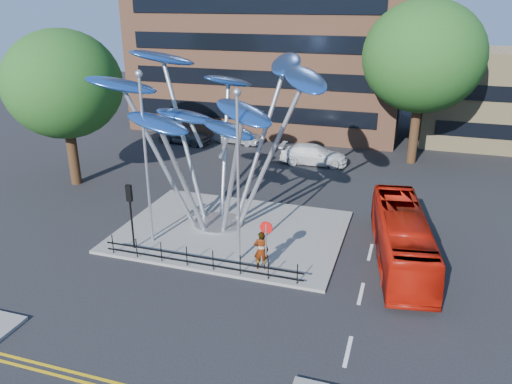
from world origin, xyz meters
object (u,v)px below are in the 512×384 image
(parked_car_left, at_px, (185,134))
(parked_car_right, at_px, (314,155))
(red_bus, at_px, (402,238))
(parked_car_mid, at_px, (238,136))
(leaf_sculpture, at_px, (215,105))
(no_entry_sign_island, at_px, (266,237))
(traffic_light_island, at_px, (130,203))
(tree_left, at_px, (63,85))
(street_lamp_right, at_px, (238,163))
(tree_right, at_px, (423,57))
(pedestrian, at_px, (261,250))
(street_lamp_left, at_px, (145,145))

(parked_car_left, relative_size, parked_car_right, 0.91)
(red_bus, distance_m, parked_car_mid, 22.80)
(leaf_sculpture, xyz_separation_m, no_entry_sign_island, (4.07, -4.16, -5.06))
(traffic_light_island, xyz_separation_m, parked_car_left, (-6.24, 19.10, -1.81))
(tree_left, relative_size, no_entry_sign_island, 4.21)
(leaf_sculpture, bearing_deg, street_lamp_right, -55.09)
(parked_car_left, bearing_deg, tree_right, -81.14)
(no_entry_sign_island, distance_m, pedestrian, 0.75)
(leaf_sculpture, distance_m, no_entry_sign_island, 7.71)
(no_entry_sign_island, height_order, pedestrian, no_entry_sign_island)
(tree_left, relative_size, parked_car_mid, 2.45)
(pedestrian, xyz_separation_m, parked_car_mid, (-8.51, 20.45, -0.41))
(tree_left, relative_size, parked_car_right, 1.99)
(street_lamp_left, bearing_deg, parked_car_left, 110.41)
(street_lamp_left, height_order, parked_car_right, street_lamp_left)
(street_lamp_left, height_order, parked_car_left, street_lamp_left)
(tree_right, height_order, street_lamp_right, tree_right)
(parked_car_left, bearing_deg, tree_left, 174.26)
(street_lamp_right, bearing_deg, tree_left, 154.23)
(leaf_sculpture, distance_m, parked_car_left, 18.53)
(tree_right, bearing_deg, street_lamp_right, -111.54)
(pedestrian, bearing_deg, tree_left, -37.70)
(parked_car_left, height_order, parked_car_mid, parked_car_left)
(pedestrian, bearing_deg, parked_car_left, -68.01)
(leaf_sculpture, distance_m, pedestrian, 8.09)
(street_lamp_right, bearing_deg, parked_car_left, 122.25)
(tree_right, distance_m, pedestrian, 21.61)
(street_lamp_left, distance_m, no_entry_sign_island, 7.47)
(parked_car_right, bearing_deg, parked_car_left, 75.69)
(tree_left, relative_size, street_lamp_left, 1.17)
(red_bus, bearing_deg, tree_right, 80.38)
(no_entry_sign_island, bearing_deg, parked_car_right, 94.10)
(street_lamp_right, bearing_deg, traffic_light_island, -174.81)
(tree_right, distance_m, street_lamp_left, 22.49)
(tree_left, height_order, leaf_sculpture, tree_left)
(tree_left, height_order, no_entry_sign_island, tree_left)
(street_lamp_left, bearing_deg, no_entry_sign_island, -8.61)
(street_lamp_right, relative_size, pedestrian, 4.35)
(tree_right, height_order, traffic_light_island, tree_right)
(tree_left, height_order, street_lamp_left, tree_left)
(pedestrian, distance_m, parked_car_left, 23.11)
(tree_right, distance_m, leaf_sculpture, 18.37)
(tree_left, distance_m, pedestrian, 18.37)
(pedestrian, relative_size, parked_car_right, 0.37)
(parked_car_left, bearing_deg, red_bus, -122.39)
(leaf_sculpture, bearing_deg, parked_car_mid, 106.01)
(street_lamp_right, distance_m, pedestrian, 4.22)
(no_entry_sign_island, xyz_separation_m, pedestrian, (-0.23, -0.02, -0.71))
(no_entry_sign_island, xyz_separation_m, parked_car_left, (-13.24, 19.08, -1.01))
(leaf_sculpture, relative_size, street_lamp_right, 1.53)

